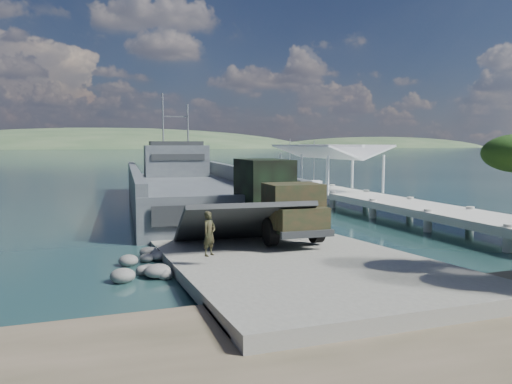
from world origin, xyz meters
The scene contains 10 objects.
ground centered at (0.00, 0.00, 0.00)m, with size 1400.00×1400.00×0.00m, color #173738.
boat_ramp centered at (0.00, -1.00, 0.25)m, with size 10.00×18.00×0.50m, color slate.
shoreline_rocks centered at (-6.20, 0.50, 0.00)m, with size 3.20×5.60×0.90m, color #575755, non-canonical shape.
distant_headlands centered at (50.00, 560.00, 0.00)m, with size 1000.00×240.00×48.00m, color #2F4A2E, non-canonical shape.
pier centered at (13.00, 18.77, 1.60)m, with size 6.40×44.00×6.10m.
landing_craft centered at (0.54, 21.47, 0.94)m, with size 12.53×39.22×11.48m.
military_truck centered at (1.32, 4.12, 2.47)m, with size 3.04×8.62×3.95m.
soldier centered at (-3.66, -1.64, 1.39)m, with size 0.65×0.43×1.78m, color black.
sailboat_near centered at (17.87, 32.56, 0.31)m, with size 2.33×4.99×5.86m.
sailboat_far centered at (16.92, 37.52, 0.33)m, with size 2.68×5.24×6.13m.
Camera 1 is at (-8.49, -20.61, 5.34)m, focal length 35.00 mm.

